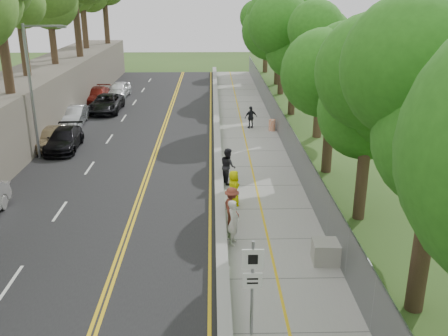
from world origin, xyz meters
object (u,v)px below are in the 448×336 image
signpost (252,278)px  construction_barrel (272,125)px  painter_0 (234,188)px  concrete_block (329,252)px  streetlight (34,83)px  person_far (251,117)px

signpost → construction_barrel: signpost is taller
construction_barrel → painter_0: 13.83m
signpost → concrete_block: size_ratio=2.48×
streetlight → painter_0: 14.13m
streetlight → signpost: 20.72m
person_far → streetlight: bearing=8.0°
construction_barrel → person_far: bearing=154.3°
streetlight → painter_0: size_ratio=4.60×
construction_barrel → concrete_block: size_ratio=0.65×
painter_0 → person_far: painter_0 is taller
signpost → concrete_block: (3.25, 4.15, -1.50)m
streetlight → person_far: streetlight is taller
painter_0 → streetlight: bearing=44.9°
streetlight → signpost: size_ratio=2.58×
construction_barrel → painter_0: (-3.38, -13.40, 0.46)m
signpost → person_far: bearing=85.8°
painter_0 → person_far: 14.25m
concrete_block → person_far: bearing=94.4°
streetlight → person_far: (13.26, 6.62, -3.76)m
streetlight → person_far: bearing=26.5°
streetlight → painter_0: bearing=-33.4°
concrete_block → person_far: size_ratio=0.76×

